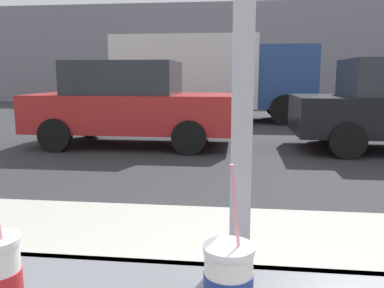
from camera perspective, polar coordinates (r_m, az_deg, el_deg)
The scene contains 6 objects.
ground_plane at distance 9.00m, azimuth 6.73°, elevation 0.43°, with size 60.00×60.00×0.00m, color #2D2D30.
sidewalk_strip at distance 2.84m, azimuth 6.42°, elevation -19.36°, with size 16.00×2.80×0.13m, color #B2ADA3.
building_facade_far at distance 21.89m, azimuth 6.96°, elevation 12.66°, with size 28.00×1.20×5.17m, color gray.
soda_cup_right at distance 0.79m, azimuth 5.21°, elevation -18.94°, with size 0.10×0.10×0.31m.
parked_car_red at distance 8.42m, azimuth -8.76°, elevation 5.76°, with size 4.17×2.01×1.73m.
box_truck at distance 13.08m, azimuth 2.76°, elevation 9.93°, with size 6.26×2.44×2.67m.
Camera 1 is at (-0.01, -0.89, 1.44)m, focal length 37.39 mm.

